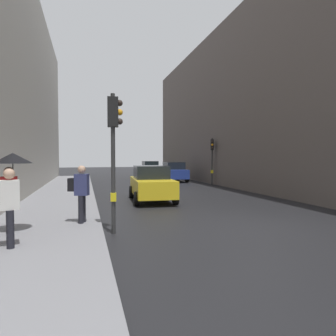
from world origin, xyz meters
name	(u,v)px	position (x,y,z in m)	size (l,w,h in m)	color
ground_plane	(257,226)	(0.00, 0.00, 0.00)	(120.00, 120.00, 0.00)	black
sidewalk_kerb	(58,204)	(-6.45, 6.00, 0.08)	(3.33, 40.00, 0.16)	gray
building_facade_right	(292,107)	(10.79, 12.03, 6.21)	(12.00, 35.98, 12.42)	#5B514C
traffic_light_mid_street	(212,153)	(4.48, 13.44, 2.56)	(0.32, 0.45, 3.71)	#2D2D2D
traffic_light_near_left	(114,138)	(-4.46, 0.31, 2.74)	(0.44, 0.26, 3.98)	#2D2D2D
car_yellow_taxi	(152,183)	(-2.05, 6.25, 0.88)	(2.24, 4.31, 1.76)	yellow
car_blue_van	(173,172)	(2.47, 17.50, 0.88)	(2.09, 4.24, 1.76)	navy
car_green_estate	(150,169)	(2.06, 25.74, 0.88)	(2.07, 4.23, 1.76)	#2D6038
pedestrian_with_umbrella	(12,170)	(-7.13, 0.49, 1.84)	(1.00, 1.00, 2.14)	black
pedestrian_with_black_backpack	(7,203)	(-6.93, -0.91, 1.16)	(0.65, 0.41, 1.77)	black
pedestrian_with_grey_backpack	(80,190)	(-5.40, 1.28, 1.16)	(0.66, 0.45, 1.77)	black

